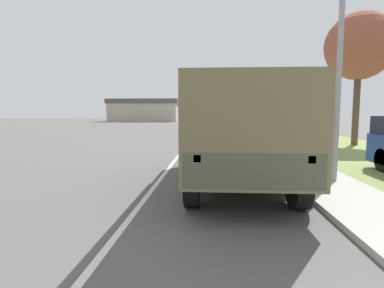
{
  "coord_description": "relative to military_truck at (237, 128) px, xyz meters",
  "views": [
    {
      "loc": [
        1.46,
        2.05,
        1.89
      ],
      "look_at": [
        0.86,
        11.57,
        0.93
      ],
      "focal_mm": 28.0,
      "sensor_mm": 36.0,
      "label": 1
    }
  ],
  "objects": [
    {
      "name": "ground_plane",
      "position": [
        -2.15,
        29.86,
        -1.53
      ],
      "size": [
        180.0,
        180.0,
        0.0
      ],
      "primitive_type": "plane",
      "color": "#565451"
    },
    {
      "name": "tree_far_right",
      "position": [
        5.63,
        24.78,
        3.59
      ],
      "size": [
        3.24,
        3.24,
        6.74
      ],
      "color": "brown",
      "rests_on": "grass_strip_right"
    },
    {
      "name": "car_nearest_ahead",
      "position": [
        -0.65,
        14.27,
        -0.88
      ],
      "size": [
        1.76,
        3.91,
        1.42
      ],
      "color": "navy",
      "rests_on": "ground"
    },
    {
      "name": "lamp_post",
      "position": [
        2.4,
        -0.02,
        3.0
      ],
      "size": [
        1.69,
        0.24,
        7.45
      ],
      "color": "gray",
      "rests_on": "sidewalk_right"
    },
    {
      "name": "sidewalk_right",
      "position": [
        2.35,
        29.86,
        -1.47
      ],
      "size": [
        1.8,
        120.0,
        0.12
      ],
      "color": "#ADAAA3",
      "rests_on": "ground"
    },
    {
      "name": "grass_strip_right",
      "position": [
        6.75,
        29.86,
        -1.52
      ],
      "size": [
        7.0,
        120.0,
        0.02
      ],
      "color": "olive",
      "rests_on": "ground"
    },
    {
      "name": "lane_centre_stripe",
      "position": [
        -2.15,
        29.86,
        -1.52
      ],
      "size": [
        0.12,
        120.0,
        0.0
      ],
      "color": "silver",
      "rests_on": "ground"
    },
    {
      "name": "military_truck",
      "position": [
        0.0,
        0.0,
        0.0
      ],
      "size": [
        2.41,
        6.81,
        2.61
      ],
      "color": "#474C38",
      "rests_on": "ground"
    },
    {
      "name": "tree_mid_right",
      "position": [
        7.98,
        10.51,
        4.29
      ],
      "size": [
        3.9,
        3.9,
        7.78
      ],
      "color": "#4C3D2D",
      "rests_on": "grass_strip_right"
    },
    {
      "name": "building_distant",
      "position": [
        -17.17,
        66.17,
        1.25
      ],
      "size": [
        17.16,
        9.57,
        5.48
      ],
      "color": "#B2A893",
      "rests_on": "ground"
    },
    {
      "name": "car_second_ahead",
      "position": [
        -0.32,
        24.74,
        -0.87
      ],
      "size": [
        1.92,
        4.13,
        1.45
      ],
      "color": "black",
      "rests_on": "ground"
    }
  ]
}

